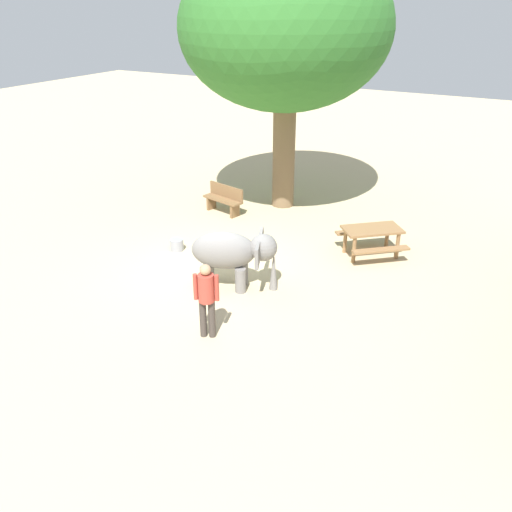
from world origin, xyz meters
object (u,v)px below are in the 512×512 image
wooden_bench (224,198)px  feed_bucket (177,245)px  person_handler (206,295)px  shade_tree_main (287,29)px  elephant (233,253)px  picnic_table_near (372,235)px

wooden_bench → feed_bucket: wooden_bench is taller
person_handler → wooden_bench: bearing=6.5°
shade_tree_main → wooden_bench: shade_tree_main is taller
elephant → wooden_bench: size_ratio=1.38×
elephant → feed_bucket: bearing=133.8°
elephant → shade_tree_main: bearing=81.6°
elephant → shade_tree_main: size_ratio=0.26×
picnic_table_near → feed_bucket: size_ratio=5.84×
picnic_table_near → feed_bucket: 5.21m
wooden_bench → feed_bucket: (3.04, 0.37, -0.31)m
elephant → feed_bucket: size_ratio=5.56×
wooden_bench → feed_bucket: bearing=110.2°
elephant → shade_tree_main: shade_tree_main is taller
wooden_bench → picnic_table_near: bearing=-176.1°
person_handler → wooden_bench: 6.97m
picnic_table_near → person_handler: bearing=31.4°
shade_tree_main → picnic_table_near: 6.53m
elephant → person_handler: size_ratio=1.23×
feed_bucket → picnic_table_near: bearing=115.2°
wooden_bench → shade_tree_main: bearing=-117.5°
elephant → picnic_table_near: 3.98m
elephant → picnic_table_near: elephant is taller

